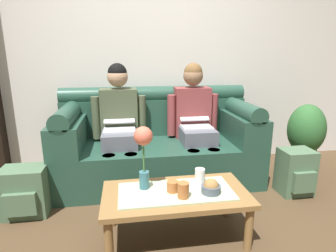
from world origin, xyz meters
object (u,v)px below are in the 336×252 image
(couch, at_px, (158,144))
(cup_far_center, at_px, (173,186))
(coffee_table, at_px, (176,198))
(backpack_left, at_px, (25,192))
(person_right, at_px, (194,117))
(cup_near_left, at_px, (183,190))
(cup_near_right, at_px, (200,176))
(snack_bowl, at_px, (211,187))
(flower_vase, at_px, (143,146))
(potted_plant, at_px, (306,135))
(person_left, at_px, (119,120))
(backpack_right, at_px, (296,172))

(couch, bearing_deg, cup_far_center, -91.27)
(coffee_table, bearing_deg, backpack_left, 157.47)
(person_right, relative_size, cup_near_left, 11.41)
(coffee_table, xyz_separation_m, cup_near_right, (0.20, 0.08, 0.11))
(person_right, distance_m, coffee_table, 1.17)
(person_right, bearing_deg, snack_bowl, -98.12)
(backpack_left, bearing_deg, cup_far_center, -23.22)
(flower_vase, distance_m, snack_bowl, 0.55)
(snack_bowl, height_order, potted_plant, potted_plant)
(cup_near_right, xyz_separation_m, backpack_left, (-1.37, 0.40, -0.23))
(person_left, distance_m, backpack_right, 1.80)
(backpack_left, bearing_deg, flower_vase, -23.17)
(backpack_right, xyz_separation_m, backpack_left, (-2.43, 0.01, -0.01))
(flower_vase, bearing_deg, cup_near_left, -35.62)
(flower_vase, xyz_separation_m, backpack_left, (-0.96, 0.41, -0.48))
(couch, xyz_separation_m, backpack_left, (-1.17, -0.56, -0.17))
(cup_far_center, bearing_deg, couch, 88.73)
(person_right, bearing_deg, cup_near_left, -107.53)
(person_right, relative_size, backpack_left, 2.98)
(couch, relative_size, person_right, 1.67)
(person_left, bearing_deg, cup_near_right, -58.50)
(flower_vase, xyz_separation_m, backpack_right, (1.47, 0.40, -0.47))
(flower_vase, distance_m, potted_plant, 2.07)
(couch, height_order, cup_far_center, couch)
(backpack_right, bearing_deg, cup_near_right, -159.67)
(snack_bowl, relative_size, cup_near_right, 1.14)
(cup_near_left, height_order, cup_near_right, cup_near_right)
(backpack_right, bearing_deg, couch, 155.36)
(person_right, distance_m, potted_plant, 1.28)
(cup_near_right, bearing_deg, person_right, 78.37)
(couch, relative_size, flower_vase, 4.46)
(person_right, xyz_separation_m, potted_plant, (1.26, -0.11, -0.23))
(couch, xyz_separation_m, coffee_table, (-0.00, -1.05, -0.06))
(person_left, xyz_separation_m, cup_near_left, (0.43, -1.15, -0.24))
(person_left, height_order, person_right, same)
(coffee_table, bearing_deg, couch, 90.00)
(person_left, relative_size, cup_near_right, 10.41)
(snack_bowl, relative_size, potted_plant, 0.17)
(person_right, height_order, snack_bowl, person_right)
(person_left, bearing_deg, flower_vase, -79.57)
(flower_vase, relative_size, backpack_left, 1.11)
(person_left, bearing_deg, couch, 0.36)
(person_left, bearing_deg, person_right, 0.00)
(coffee_table, xyz_separation_m, cup_far_center, (-0.02, -0.01, 0.09))
(coffee_table, bearing_deg, potted_plant, 29.66)
(cup_near_left, height_order, potted_plant, potted_plant)
(backpack_right, distance_m, potted_plant, 0.65)
(backpack_right, distance_m, backpack_left, 2.43)
(person_left, height_order, coffee_table, person_left)
(backpack_right, bearing_deg, flower_vase, -164.83)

